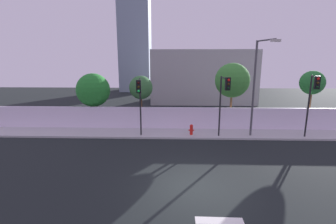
{
  "coord_description": "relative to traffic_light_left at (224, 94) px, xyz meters",
  "views": [
    {
      "loc": [
        -0.78,
        -10.52,
        5.93
      ],
      "look_at": [
        -1.34,
        6.5,
        2.21
      ],
      "focal_mm": 26.2,
      "sensor_mm": 36.0,
      "label": 1
    }
  ],
  "objects": [
    {
      "name": "roadside_tree_rightmost",
      "position": [
        8.01,
        3.54,
        0.45
      ],
      "size": [
        2.0,
        2.0,
        4.95
      ],
      "color": "brown",
      "rests_on": "ground"
    },
    {
      "name": "roadside_tree_midleft",
      "position": [
        -6.47,
        3.54,
        0.01
      ],
      "size": [
        2.03,
        2.03,
        4.5
      ],
      "color": "brown",
      "rests_on": "ground"
    },
    {
      "name": "ground_plane",
      "position": [
        -2.66,
        -6.95,
        -3.46
      ],
      "size": [
        80.0,
        80.0,
        0.0
      ],
      "primitive_type": "plane",
      "color": "black"
    },
    {
      "name": "fire_hydrant",
      "position": [
        -2.24,
        0.81,
        -2.87
      ],
      "size": [
        0.44,
        0.26,
        0.81
      ],
      "color": "red",
      "rests_on": "sidewalk"
    },
    {
      "name": "sidewalk",
      "position": [
        -2.66,
        1.25,
        -3.38
      ],
      "size": [
        36.0,
        2.4,
        0.15
      ],
      "primitive_type": "cube",
      "color": "#B5B5B5",
      "rests_on": "ground"
    },
    {
      "name": "perimeter_wall",
      "position": [
        -2.66,
        2.54,
        -2.41
      ],
      "size": [
        36.0,
        0.18,
        1.8
      ],
      "primitive_type": "cube",
      "color": "white",
      "rests_on": "sidewalk"
    },
    {
      "name": "traffic_light_center",
      "position": [
        -6.06,
        -0.19,
        -0.11
      ],
      "size": [
        0.36,
        1.67,
        4.35
      ],
      "color": "black",
      "rests_on": "sidewalk"
    },
    {
      "name": "roadside_tree_midright",
      "position": [
        1.32,
        3.54,
        0.65
      ],
      "size": [
        2.92,
        2.92,
        5.59
      ],
      "color": "brown",
      "rests_on": "ground"
    },
    {
      "name": "roadside_tree_leftmost",
      "position": [
        -10.66,
        3.54,
        -0.22
      ],
      "size": [
        2.9,
        2.9,
        4.7
      ],
      "color": "brown",
      "rests_on": "ground"
    },
    {
      "name": "tower_on_skyline",
      "position": [
        -10.93,
        28.54,
        8.41
      ],
      "size": [
        5.44,
        5.0,
        23.74
      ],
      "primitive_type": "cube",
      "color": "gray",
      "rests_on": "ground"
    },
    {
      "name": "traffic_light_right",
      "position": [
        6.21,
        -0.02,
        0.08
      ],
      "size": [
        0.46,
        1.4,
        4.64
      ],
      "color": "black",
      "rests_on": "sidewalk"
    },
    {
      "name": "street_lamp_curbside",
      "position": [
        2.38,
        0.49,
        0.89
      ],
      "size": [
        0.89,
        2.35,
        7.04
      ],
      "color": "#4C4C51",
      "rests_on": "sidewalk"
    },
    {
      "name": "low_building_distant",
      "position": [
        0.18,
        16.54,
        0.07
      ],
      "size": [
        13.79,
        6.0,
        7.05
      ],
      "primitive_type": "cube",
      "color": "#9F9F9F",
      "rests_on": "ground"
    },
    {
      "name": "traffic_light_left",
      "position": [
        0.0,
        0.0,
        0.0
      ],
      "size": [
        0.52,
        1.34,
        4.53
      ],
      "color": "black",
      "rests_on": "sidewalk"
    }
  ]
}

